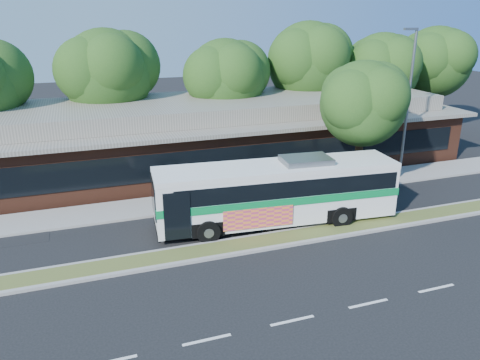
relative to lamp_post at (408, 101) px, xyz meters
The scene contains 12 objects.
ground 12.31m from the lamp_post, 147.90° to the right, with size 120.00×120.00×0.00m, color black.
median_strip 12.00m from the lamp_post, 150.55° to the right, with size 26.00×1.10×0.15m, color #4C5022.
sidewalk 10.73m from the lamp_post, behind, with size 44.00×2.60×0.12m, color gray.
plaza_building 12.17m from the lamp_post, 143.84° to the left, with size 33.20×11.20×4.45m.
lamp_post is the anchor object (origin of this frame).
tree_bg_b 19.10m from the lamp_post, 147.83° to the left, with size 6.69×6.00×9.00m.
tree_bg_c 12.27m from the lamp_post, 131.77° to the left, with size 6.24×5.60×8.26m.
tree_bg_d 10.32m from the lamp_post, 96.28° to the left, with size 6.91×6.20×9.37m.
tree_bg_e 10.38m from the lamp_post, 62.02° to the left, with size 6.47×5.80×8.50m.
tree_bg_f 14.91m from the lamp_post, 43.02° to the left, with size 6.69×6.00×8.92m.
transit_bus 11.01m from the lamp_post, 160.06° to the right, with size 11.95×3.55×3.31m.
sidewalk_tree 3.28m from the lamp_post, 169.70° to the right, with size 5.35×4.80×7.47m.
Camera 1 is at (-9.06, -16.98, 9.81)m, focal length 35.00 mm.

